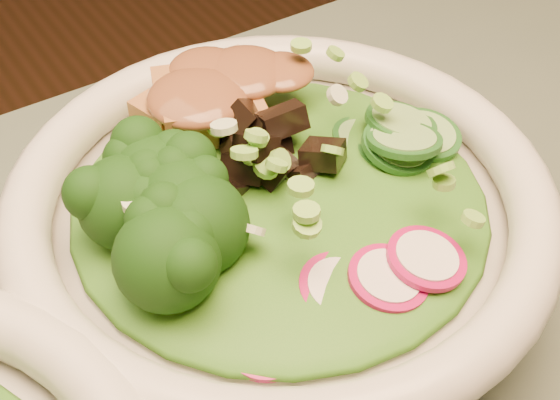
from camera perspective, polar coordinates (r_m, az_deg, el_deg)
salad_bowl at (r=0.43m, az=0.00°, el=-2.02°), size 0.30×0.30×0.08m
lettuce_bed at (r=0.42m, az=0.00°, el=0.10°), size 0.23×0.23×0.03m
broccoli_florets at (r=0.38m, az=-8.75°, el=-1.73°), size 0.11×0.10×0.05m
radish_slices at (r=0.37m, az=6.11°, el=-5.89°), size 0.13×0.09×0.02m
cucumber_slices at (r=0.44m, az=8.25°, el=4.54°), size 0.10×0.10×0.04m
mushroom_heap at (r=0.42m, az=-0.93°, el=2.81°), size 0.10×0.10×0.04m
tofu_cubes at (r=0.46m, az=-4.22°, el=6.67°), size 0.12×0.10×0.04m
peanut_sauce at (r=0.45m, az=-4.32°, el=8.13°), size 0.08×0.06×0.02m
scallion_garnish at (r=0.40m, az=0.00°, el=2.91°), size 0.21×0.21×0.03m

